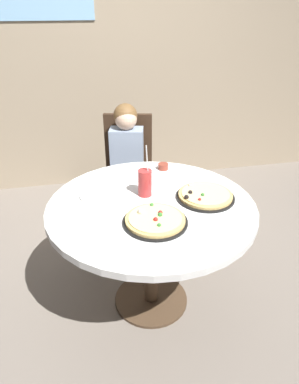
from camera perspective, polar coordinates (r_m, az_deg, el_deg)
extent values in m
plane|color=slate|center=(2.46, 0.25, -17.15)|extent=(8.00, 8.00, 0.00)
cube|color=gray|center=(3.62, -6.73, 23.65)|extent=(5.20, 0.12, 2.90)
cylinder|color=white|center=(2.00, 0.30, -2.44)|extent=(1.19, 1.19, 0.04)
cylinder|color=#4C3826|center=(2.21, 0.27, -10.56)|extent=(0.09, 0.09, 0.69)
cylinder|color=#4C3826|center=(2.45, 0.25, -16.99)|extent=(0.48, 0.48, 0.02)
cube|color=#382619|center=(2.95, -3.59, 1.86)|extent=(0.48, 0.48, 0.04)
cube|color=#382619|center=(3.01, -3.46, 7.83)|extent=(0.40, 0.13, 0.52)
cylinder|color=#382619|center=(2.94, -7.05, -3.54)|extent=(0.04, 0.04, 0.41)
cylinder|color=#382619|center=(2.91, -0.39, -3.66)|extent=(0.04, 0.04, 0.41)
cylinder|color=#382619|center=(3.22, -6.23, -0.30)|extent=(0.04, 0.04, 0.41)
cylinder|color=#382619|center=(3.20, -0.18, -0.39)|extent=(0.04, 0.04, 0.41)
cube|color=#3F4766|center=(2.91, -3.64, -3.16)|extent=(0.31, 0.37, 0.45)
cube|color=#8C9EB7|center=(2.83, -3.68, 6.01)|extent=(0.29, 0.22, 0.44)
sphere|color=beige|center=(2.73, -3.88, 11.82)|extent=(0.17, 0.17, 0.17)
sphere|color=brown|center=(2.74, -3.85, 12.34)|extent=(0.18, 0.18, 0.18)
cylinder|color=black|center=(1.82, 0.93, -4.90)|extent=(0.34, 0.34, 0.01)
cylinder|color=#D8B266|center=(1.81, 0.94, -4.53)|extent=(0.31, 0.31, 0.02)
cylinder|color=beige|center=(1.81, 0.94, -4.24)|extent=(0.28, 0.28, 0.01)
sphere|color=#B2231E|center=(1.84, 1.79, -3.37)|extent=(0.02, 0.02, 0.02)
sphere|color=#387F33|center=(1.90, 0.36, -2.08)|extent=(0.02, 0.02, 0.02)
sphere|color=beige|center=(1.84, -1.50, -3.23)|extent=(0.03, 0.03, 0.03)
sphere|color=#B2231E|center=(1.78, 1.00, -4.48)|extent=(0.02, 0.02, 0.02)
sphere|color=#387F33|center=(1.74, 1.58, -5.41)|extent=(0.02, 0.02, 0.02)
sphere|color=#387F33|center=(1.82, 1.75, -3.72)|extent=(0.02, 0.02, 0.02)
cylinder|color=black|center=(2.07, 9.04, -0.80)|extent=(0.34, 0.34, 0.01)
cylinder|color=#D8B266|center=(2.06, 9.07, -0.46)|extent=(0.31, 0.31, 0.02)
cylinder|color=beige|center=(2.06, 9.09, -0.19)|extent=(0.28, 0.28, 0.01)
sphere|color=beige|center=(2.12, 6.61, 1.13)|extent=(0.02, 0.02, 0.02)
sphere|color=#B2231E|center=(1.97, 8.17, -1.21)|extent=(0.02, 0.02, 0.02)
sphere|color=black|center=(2.04, 6.67, -0.04)|extent=(0.02, 0.02, 0.02)
sphere|color=black|center=(1.98, 6.05, -0.84)|extent=(0.03, 0.03, 0.03)
sphere|color=#387F33|center=(2.02, 8.66, -0.45)|extent=(0.02, 0.02, 0.02)
cylinder|color=#B73333|center=(2.04, -0.75, 1.50)|extent=(0.08, 0.08, 0.16)
cylinder|color=white|center=(1.99, -0.43, 4.55)|extent=(0.02, 0.03, 0.22)
cylinder|color=brown|center=(2.39, 2.23, 4.18)|extent=(0.07, 0.07, 0.04)
cylinder|color=white|center=(2.08, -8.88, -0.57)|extent=(0.18, 0.18, 0.01)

